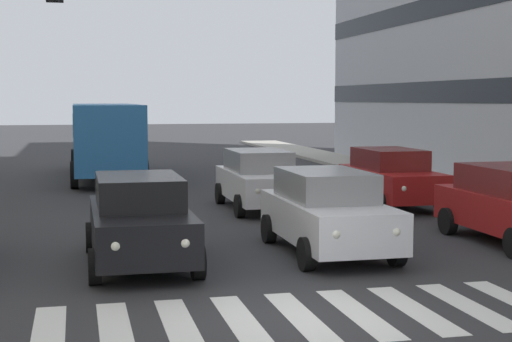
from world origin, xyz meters
The scene contains 7 objects.
ground_plane centered at (0.00, 0.00, 0.00)m, with size 180.00×180.00×0.00m, color #2D2D30.
crosswalk_markings centered at (0.00, 0.00, 0.00)m, with size 7.65×2.80×0.01m.
car_1 centered at (-1.88, -4.43, 0.89)m, with size 2.02×4.44×1.72m.
car_2 centered at (2.01, -4.21, 0.89)m, with size 2.02×4.44×1.72m.
car_row2_0 centered at (-2.01, -11.07, 0.89)m, with size 2.02×4.44×1.72m.
car_row2_1 centered at (-5.99, -10.76, 0.89)m, with size 2.02×4.44×1.72m.
bus_behind_traffic centered at (2.01, -21.29, 1.86)m, with size 2.78×10.50×3.00m.
Camera 1 is at (3.18, 10.68, 3.20)m, focal length 54.17 mm.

